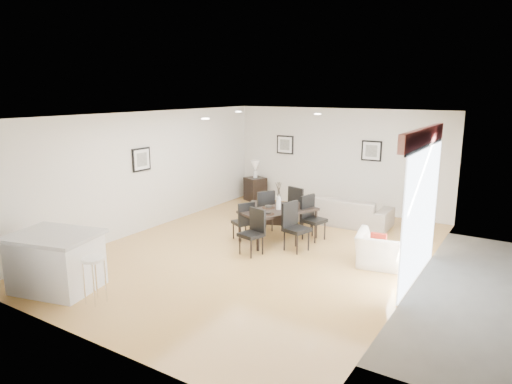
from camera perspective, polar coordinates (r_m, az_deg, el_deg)
The scene contains 26 objects.
ground at distance 9.21m, azimuth 0.42°, elevation -7.45°, with size 8.00×8.00×0.00m, color tan.
wall_back at distance 12.37m, azimuth 10.24°, elevation 4.01°, with size 6.00×0.04×2.70m, color silver.
wall_front at distance 5.93m, azimuth -20.44°, elevation -5.96°, with size 6.00×0.04×2.70m, color silver.
wall_left at distance 10.69m, azimuth -13.39°, elevation 2.53°, with size 0.04×8.00×2.70m, color silver.
wall_right at distance 7.73m, azimuth 19.70°, elevation -1.66°, with size 0.04×8.00×2.70m, color silver.
ceiling at distance 8.66m, azimuth 0.44°, elevation 9.58°, with size 6.00×8.00×0.02m, color white.
sofa at distance 11.20m, azimuth 10.75°, elevation -2.22°, with size 2.29×0.90×0.67m, color gray.
armchair at distance 8.68m, azimuth 15.73°, elevation -7.00°, with size 0.97×0.85×0.63m, color beige.
dining_table at distance 9.75m, azimuth 2.82°, elevation -2.57°, with size 1.41×1.81×0.67m.
dining_chair_wnear at distance 9.72m, azimuth -1.46°, elevation -3.41°, with size 0.52×0.52×0.85m.
dining_chair_wfar at distance 10.35m, azimuth 1.01°, elevation -2.08°, with size 0.59×0.59×0.95m.
dining_chair_enear at distance 9.19m, azimuth 4.73°, elevation -3.96°, with size 0.54×0.54×0.98m.
dining_chair_efar at distance 9.89m, azimuth 6.90°, elevation -2.87°, with size 0.52×0.52×0.96m.
dining_chair_head at distance 8.94m, azimuth -0.25°, elevation -4.65°, with size 0.49×0.49×0.90m.
dining_chair_foot at distance 10.63m, azimuth 5.35°, elevation -1.64°, with size 0.55×0.55×0.99m.
vase at distance 9.67m, azimuth 2.84°, elevation -0.77°, with size 0.77×1.18×0.60m.
coffee_table at distance 11.21m, azimuth 1.79°, elevation -2.61°, with size 1.08×0.65×0.43m, color black.
side_table at distance 13.32m, azimuth -0.09°, elevation 0.39°, with size 0.51×0.51×0.67m, color black.
table_lamp at distance 13.20m, azimuth -0.09°, elevation 3.20°, with size 0.26×0.26×0.50m.
cushion at distance 8.56m, azimuth 15.05°, elevation -5.92°, with size 0.28×0.09×0.28m, color maroon.
kitchen_island at distance 8.07m, azimuth -23.72°, elevation -7.93°, with size 1.55×1.32×0.94m.
bar_stool at distance 7.31m, azimuth -19.67°, elevation -8.51°, with size 0.33×0.33×0.72m.
framed_print_back_left at distance 12.98m, azimuth 3.66°, elevation 5.92°, with size 0.52×0.04×0.52m.
framed_print_back_right at distance 12.00m, azimuth 14.24°, elevation 5.01°, with size 0.52×0.04×0.52m.
framed_print_left_wall at distance 10.49m, azimuth -14.13°, elevation 3.96°, with size 0.04×0.52×0.52m.
sliding_door at distance 7.96m, azimuth 20.04°, elevation 1.03°, with size 0.12×2.70×2.57m.
Camera 1 is at (4.55, -7.36, 3.16)m, focal length 32.00 mm.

